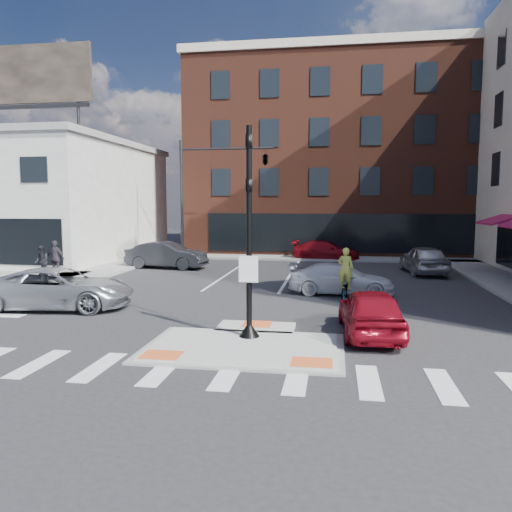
% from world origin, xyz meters
% --- Properties ---
extents(ground, '(120.00, 120.00, 0.00)m').
position_xyz_m(ground, '(0.00, 0.00, 0.00)').
color(ground, '#28282B').
rests_on(ground, ground).
extents(refuge_island, '(5.40, 4.65, 0.13)m').
position_xyz_m(refuge_island, '(0.00, -0.26, 0.05)').
color(refuge_island, gray).
rests_on(refuge_island, ground).
extents(sidewalk_nw, '(23.50, 20.50, 0.15)m').
position_xyz_m(sidewalk_nw, '(-16.76, 15.29, 0.08)').
color(sidewalk_nw, gray).
rests_on(sidewalk_nw, ground).
extents(sidewalk_n, '(26.00, 3.00, 0.15)m').
position_xyz_m(sidewalk_n, '(3.00, 22.00, 0.07)').
color(sidewalk_n, gray).
rests_on(sidewalk_n, ground).
extents(building_nw, '(20.40, 16.40, 14.40)m').
position_xyz_m(building_nw, '(-21.98, 19.98, 4.23)').
color(building_nw, beige).
rests_on(building_nw, ground).
extents(building_n, '(24.40, 18.40, 15.50)m').
position_xyz_m(building_n, '(3.00, 31.99, 7.80)').
color(building_n, '#58281B').
rests_on(building_n, ground).
extents(building_far_left, '(10.00, 12.00, 10.00)m').
position_xyz_m(building_far_left, '(-4.00, 52.00, 5.00)').
color(building_far_left, slate).
rests_on(building_far_left, ground).
extents(building_far_right, '(12.00, 12.00, 12.00)m').
position_xyz_m(building_far_right, '(9.00, 54.00, 6.00)').
color(building_far_right, brown).
rests_on(building_far_right, ground).
extents(signal_pole, '(0.60, 0.60, 5.98)m').
position_xyz_m(signal_pole, '(0.00, 0.40, 2.36)').
color(signal_pole, black).
rests_on(signal_pole, refuge_island).
extents(mast_arm_signal, '(6.10, 2.24, 8.00)m').
position_xyz_m(mast_arm_signal, '(-3.47, 18.00, 6.21)').
color(mast_arm_signal, black).
rests_on(mast_arm_signal, ground).
extents(silver_suv, '(5.82, 3.24, 1.54)m').
position_xyz_m(silver_suv, '(-7.84, 3.60, 0.77)').
color(silver_suv, '#ADB0B5').
rests_on(silver_suv, ground).
extents(red_sedan, '(1.96, 4.33, 1.44)m').
position_xyz_m(red_sedan, '(3.50, 1.53, 0.72)').
color(red_sedan, maroon).
rests_on(red_sedan, ground).
extents(white_pickup, '(4.64, 2.07, 1.32)m').
position_xyz_m(white_pickup, '(2.69, 8.33, 0.66)').
color(white_pickup, white).
rests_on(white_pickup, ground).
extents(bg_car_dark, '(5.06, 2.21, 1.62)m').
position_xyz_m(bg_car_dark, '(-7.73, 15.52, 0.81)').
color(bg_car_dark, '#28292D').
rests_on(bg_car_dark, ground).
extents(bg_car_silver, '(2.38, 4.91, 1.62)m').
position_xyz_m(bg_car_silver, '(7.38, 15.52, 0.81)').
color(bg_car_silver, '#AFB1B7').
rests_on(bg_car_silver, ground).
extents(bg_car_red, '(4.79, 2.30, 1.35)m').
position_xyz_m(bg_car_red, '(1.79, 21.50, 0.67)').
color(bg_car_red, maroon).
rests_on(bg_car_red, ground).
extents(cyclist, '(0.89, 1.78, 2.17)m').
position_xyz_m(cyclist, '(2.85, 7.00, 0.73)').
color(cyclist, '#3F3F44').
rests_on(cyclist, ground).
extents(pedestrian_a, '(1.01, 1.00, 1.65)m').
position_xyz_m(pedestrian_a, '(-12.56, 10.00, 0.97)').
color(pedestrian_a, black).
rests_on(pedestrian_a, sidewalk_nw).
extents(pedestrian_b, '(1.15, 0.61, 1.87)m').
position_xyz_m(pedestrian_b, '(-12.00, 10.36, 1.09)').
color(pedestrian_b, '#38313C').
rests_on(pedestrian_b, sidewalk_nw).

